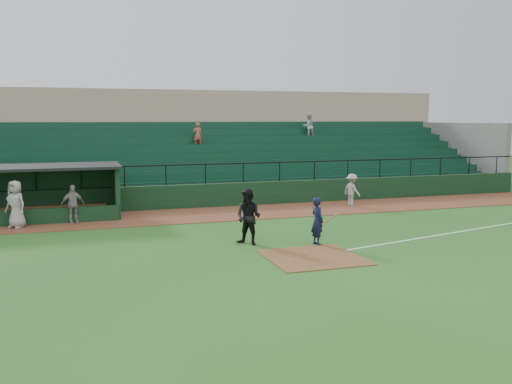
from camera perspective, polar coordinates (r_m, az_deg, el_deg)
name	(u,v)px	position (r m, az deg, el deg)	size (l,w,h in m)	color
ground	(301,251)	(19.21, 4.64, -6.01)	(90.00, 90.00, 0.00)	#25581C
warning_track	(237,213)	(26.62, -2.00, -2.15)	(40.00, 4.00, 0.03)	brown
home_plate_dirt	(313,257)	(18.31, 5.85, -6.66)	(3.00, 3.00, 0.03)	brown
foul_line	(472,230)	(24.32, 21.22, -3.61)	(18.00, 0.09, 0.01)	white
stadium_structure	(199,154)	(34.52, -5.90, 3.87)	(38.00, 13.08, 6.40)	black
dugout	(17,190)	(27.09, -23.23, 0.23)	(8.90, 3.20, 2.42)	black
batter_at_plate	(317,221)	(19.97, 6.31, -2.99)	(1.03, 0.70, 1.72)	black
umpire	(249,217)	(19.88, -0.77, -2.59)	(0.97, 0.76, 2.00)	black
runner	(352,190)	(28.89, 9.79, 0.21)	(1.07, 0.62, 1.66)	#A19B96
dugout_player_a	(73,204)	(25.10, -18.26, -1.17)	(0.97, 0.40, 1.65)	gray
dugout_player_b	(16,204)	(24.84, -23.38, -1.15)	(0.95, 0.62, 1.95)	#A49E99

